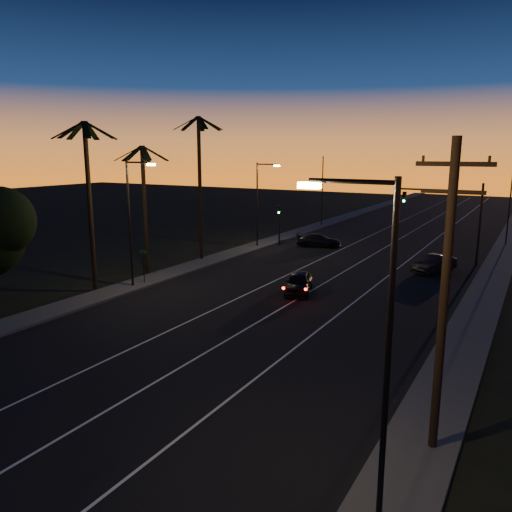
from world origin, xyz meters
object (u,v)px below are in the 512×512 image
Objects in this scene: right_car at (435,264)px; cross_car at (319,240)px; signal_mast at (451,208)px; lead_car at (299,282)px; utility_pole at (445,293)px.

cross_car is at bearing 155.42° from right_car.
lead_car is (-7.26, -15.26, -4.06)m from signal_mast.
lead_car is at bearing -123.08° from right_car.
utility_pole reaches higher than signal_mast.
utility_pole is at bearing -51.50° from lead_car.
cross_car is (-5.44, 16.45, -0.06)m from lead_car.
signal_mast is 6.08m from right_car.
lead_car is 12.83m from right_car.
right_car is at bearing 56.92° from lead_car.
right_car is (-0.25, -4.50, -4.07)m from signal_mast.
right_car is (-4.72, 25.49, -4.60)m from utility_pole.
lead_car is 1.02× the size of cross_car.
utility_pole is 30.33m from signal_mast.
cross_car is at bearing 108.31° from lead_car.
utility_pole is at bearing -61.17° from cross_car.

